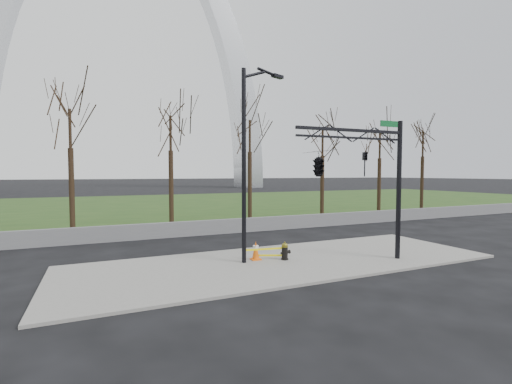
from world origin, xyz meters
name	(u,v)px	position (x,y,z in m)	size (l,w,h in m)	color
ground	(286,263)	(0.00, 0.00, 0.00)	(500.00, 500.00, 0.00)	black
sidewalk	(286,262)	(0.00, 0.00, 0.05)	(18.00, 6.00, 0.10)	gray
grass_strip	(164,205)	(0.00, 30.00, 0.03)	(120.00, 40.00, 0.06)	#213F17
guardrail	(224,226)	(0.00, 8.00, 0.45)	(60.00, 0.30, 0.90)	#59595B
gateway_arch	(128,49)	(0.00, 75.00, 32.50)	(66.00, 6.00, 65.00)	silver
tree_row	(213,162)	(0.60, 12.00, 4.58)	(47.20, 4.00, 9.16)	black
fire_hydrant	(285,251)	(0.05, 0.15, 0.45)	(0.47, 0.31, 0.77)	black
traffic_cone	(256,250)	(-1.09, 0.65, 0.50)	(0.42, 0.42, 0.79)	orange
street_light	(248,151)	(-1.50, 0.51, 4.69)	(2.30, 0.97, 8.21)	black
traffic_signal_mast	(335,164)	(1.39, -1.49, 4.15)	(5.10, 2.50, 6.00)	black
caution_tape	(267,252)	(-0.71, 0.33, 0.47)	(1.76, 0.51, 0.40)	#FDEF0D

